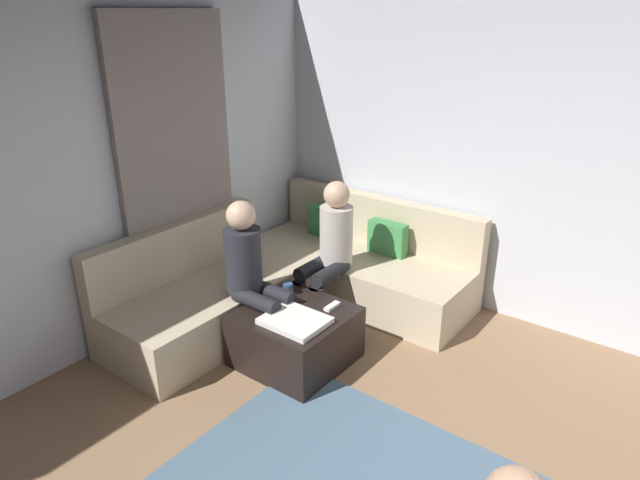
# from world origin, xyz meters

# --- Properties ---
(wall_back) EXTENTS (6.00, 0.12, 2.70)m
(wall_back) POSITION_xyz_m (0.00, 2.94, 1.35)
(wall_back) COLOR silver
(wall_back) RESTS_ON ground_plane
(wall_left) EXTENTS (0.12, 6.00, 2.70)m
(wall_left) POSITION_xyz_m (-2.94, 0.00, 1.35)
(wall_left) COLOR silver
(wall_left) RESTS_ON ground_plane
(curtain_panel) EXTENTS (0.06, 1.10, 2.50)m
(curtain_panel) POSITION_xyz_m (-2.84, 1.30, 1.25)
(curtain_panel) COLOR gray
(curtain_panel) RESTS_ON ground_plane
(sectional_couch) EXTENTS (2.10, 2.55, 0.87)m
(sectional_couch) POSITION_xyz_m (-2.08, 1.88, 0.28)
(sectional_couch) COLOR #C6B593
(sectional_couch) RESTS_ON ground_plane
(ottoman) EXTENTS (0.76, 0.76, 0.42)m
(ottoman) POSITION_xyz_m (-1.56, 1.23, 0.21)
(ottoman) COLOR black
(ottoman) RESTS_ON ground_plane
(folded_blanket) EXTENTS (0.44, 0.36, 0.04)m
(folded_blanket) POSITION_xyz_m (-1.46, 1.11, 0.44)
(folded_blanket) COLOR white
(folded_blanket) RESTS_ON ottoman
(coffee_mug) EXTENTS (0.08, 0.08, 0.10)m
(coffee_mug) POSITION_xyz_m (-1.78, 1.41, 0.47)
(coffee_mug) COLOR #334C72
(coffee_mug) RESTS_ON ottoman
(game_remote) EXTENTS (0.05, 0.15, 0.02)m
(game_remote) POSITION_xyz_m (-1.38, 1.45, 0.43)
(game_remote) COLOR white
(game_remote) RESTS_ON ottoman
(person_on_couch_back) EXTENTS (0.30, 0.60, 1.20)m
(person_on_couch_back) POSITION_xyz_m (-1.76, 1.93, 0.66)
(person_on_couch_back) COLOR black
(person_on_couch_back) RESTS_ON ground_plane
(person_on_couch_side) EXTENTS (0.60, 0.30, 1.20)m
(person_on_couch_side) POSITION_xyz_m (-1.93, 1.19, 0.66)
(person_on_couch_side) COLOR black
(person_on_couch_side) RESTS_ON ground_plane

